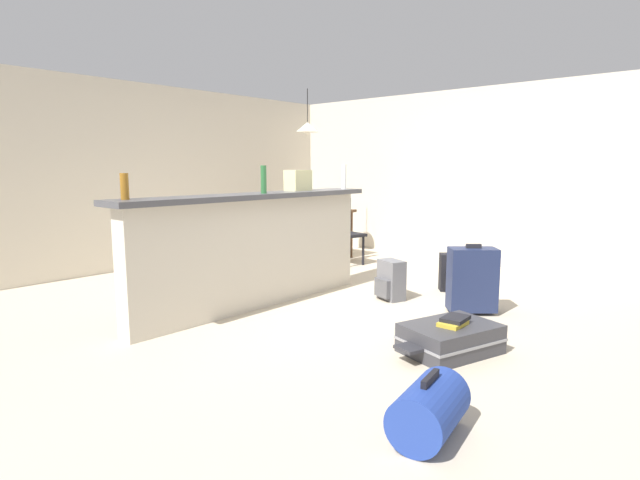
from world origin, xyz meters
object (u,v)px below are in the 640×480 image
bottle_white (344,177)px  dining_table (313,217)px  pendant_lamp (308,127)px  backpack_black (452,273)px  suitcase_upright_navy (472,279)px  dining_chair_far_side (292,222)px  grocery_bag (298,180)px  duffel_bag_blue (429,410)px  book_stack (454,321)px  bottle_green (264,180)px  dining_chair_near_partition (344,228)px  suitcase_flat_charcoal (450,338)px  bottle_amber (125,186)px  backpack_grey (391,281)px

bottle_white → dining_table: (1.03, 1.42, -0.63)m
pendant_lamp → backpack_black: size_ratio=1.57×
suitcase_upright_navy → pendant_lamp: bearing=71.3°
dining_chair_far_side → grocery_bag: bearing=-133.7°
suitcase_upright_navy → dining_table: bearing=70.0°
duffel_bag_blue → book_stack: size_ratio=1.99×
dining_chair_far_side → suitcase_upright_navy: 3.79m
bottle_green → pendant_lamp: 2.73m
book_stack → bottle_white: bearing=59.8°
pendant_lamp → book_stack: pendant_lamp is taller
dining_chair_near_partition → book_stack: bearing=-127.9°
dining_chair_far_side → suitcase_flat_charcoal: dining_chair_far_side is taller
suitcase_flat_charcoal → pendant_lamp: bearing=58.1°
duffel_bag_blue → grocery_bag: bearing=56.2°
dining_chair_near_partition → bottle_amber: bearing=-169.2°
backpack_grey → duffel_bag_blue: (-2.18, -1.68, -0.05)m
dining_chair_near_partition → backpack_grey: size_ratio=2.21×
book_stack → backpack_grey: bearing=50.9°
dining_chair_far_side → duffel_bag_blue: size_ratio=1.77×
bottle_amber → grocery_bag: grocery_bag is taller
bottle_amber → pendant_lamp: bearing=20.3°
suitcase_flat_charcoal → backpack_grey: size_ratio=2.12×
backpack_black → bottle_white: bearing=119.6°
pendant_lamp → suitcase_upright_navy: bearing=-108.7°
pendant_lamp → backpack_black: 3.11m
bottle_green → backpack_grey: size_ratio=0.64×
pendant_lamp → duffel_bag_blue: size_ratio=1.26×
dining_chair_near_partition → dining_chair_far_side: size_ratio=1.00×
pendant_lamp → suitcase_upright_navy: size_ratio=0.98×
bottle_white → backpack_grey: (-0.17, -0.78, -1.07)m
bottle_amber → suitcase_flat_charcoal: (1.41, -2.12, -1.13)m
grocery_bag → dining_chair_far_side: grocery_bag is taller
bottle_white → dining_chair_near_partition: bottle_white is taller
backpack_black → pendant_lamp: bearing=82.1°
duffel_bag_blue → dining_chair_far_side: bearing=51.8°
backpack_grey → pendant_lamp: bearing=63.1°
suitcase_flat_charcoal → duffel_bag_blue: duffel_bag_blue is taller
bottle_amber → bottle_green: 1.35m
dining_chair_far_side → duffel_bag_blue: dining_chair_far_side is taller
backpack_grey → backpack_black: size_ratio=1.00×
dining_chair_near_partition → pendant_lamp: 1.57m
pendant_lamp → book_stack: bearing=-121.6°
dining_table → pendant_lamp: pendant_lamp is taller
bottle_amber → bottle_green: size_ratio=0.78×
dining_table → backpack_grey: dining_table is taller
dining_table → duffel_bag_blue: dining_table is taller
bottle_amber → suitcase_flat_charcoal: bearing=-56.3°
bottle_green → suitcase_upright_navy: (1.16, -1.63, -0.94)m
backpack_black → book_stack: (-1.78, -0.91, 0.05)m
bottle_amber → duffel_bag_blue: (0.23, -2.61, -1.09)m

